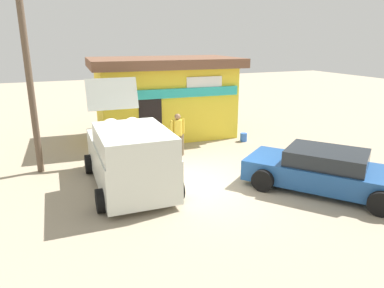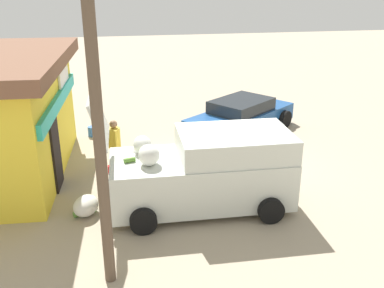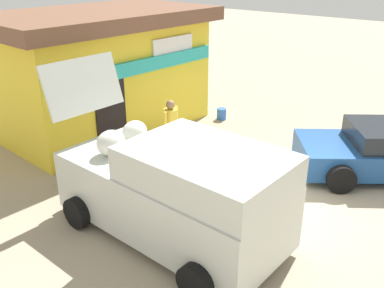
{
  "view_description": "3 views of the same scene",
  "coord_description": "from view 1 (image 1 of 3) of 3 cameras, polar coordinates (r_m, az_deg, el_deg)",
  "views": [
    {
      "loc": [
        -4.1,
        -9.08,
        4.16
      ],
      "look_at": [
        0.1,
        1.02,
        0.92
      ],
      "focal_mm": 33.32,
      "sensor_mm": 36.0,
      "label": 1
    },
    {
      "loc": [
        -11.26,
        2.57,
        5.31
      ],
      "look_at": [
        -0.14,
        0.52,
        0.88
      ],
      "focal_mm": 40.6,
      "sensor_mm": 36.0,
      "label": 2
    },
    {
      "loc": [
        -6.94,
        -3.81,
        4.67
      ],
      "look_at": [
        -0.54,
        1.38,
        1.06
      ],
      "focal_mm": 39.84,
      "sensor_mm": 36.0,
      "label": 3
    }
  ],
  "objects": [
    {
      "name": "ground_plane",
      "position": [
        10.8,
        1.59,
        -6.16
      ],
      "size": [
        60.0,
        60.0,
        0.0
      ],
      "primitive_type": "plane",
      "color": "tan"
    },
    {
      "name": "storefront_bar",
      "position": [
        15.74,
        -4.42,
        7.64
      ],
      "size": [
        6.45,
        4.13,
        3.38
      ],
      "color": "yellow",
      "rests_on": "ground_plane"
    },
    {
      "name": "delivery_van",
      "position": [
        10.34,
        -10.04,
        -1.91
      ],
      "size": [
        2.32,
        4.63,
        2.9
      ],
      "color": "silver",
      "rests_on": "ground_plane"
    },
    {
      "name": "parked_sedan",
      "position": [
        10.76,
        20.53,
        -4.07
      ],
      "size": [
        4.05,
        4.54,
        1.19
      ],
      "color": "#1E4C8C",
      "rests_on": "ground_plane"
    },
    {
      "name": "vendor_standing",
      "position": [
        12.92,
        -2.3,
        1.95
      ],
      "size": [
        0.56,
        0.39,
        1.58
      ],
      "color": "#726047",
      "rests_on": "ground_plane"
    },
    {
      "name": "customer_bending",
      "position": [
        12.08,
        -9.24,
        0.7
      ],
      "size": [
        0.65,
        0.79,
        1.49
      ],
      "color": "navy",
      "rests_on": "ground_plane"
    },
    {
      "name": "unloaded_banana_pile",
      "position": [
        13.27,
        -12.33,
        -1.16
      ],
      "size": [
        0.87,
        0.78,
        0.47
      ],
      "color": "silver",
      "rests_on": "ground_plane"
    },
    {
      "name": "paint_bucket",
      "position": [
        15.15,
        8.26,
        1.09
      ],
      "size": [
        0.29,
        0.29,
        0.35
      ],
      "primitive_type": "cylinder",
      "color": "blue",
      "rests_on": "ground_plane"
    },
    {
      "name": "utility_pole",
      "position": [
        12.05,
        -24.39,
        7.8
      ],
      "size": [
        0.2,
        0.2,
        5.27
      ],
      "primitive_type": "cylinder",
      "color": "brown",
      "rests_on": "ground_plane"
    }
  ]
}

